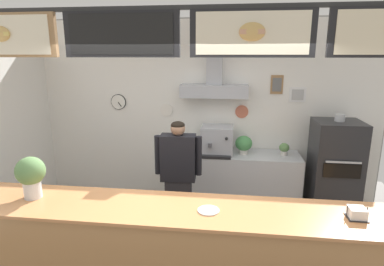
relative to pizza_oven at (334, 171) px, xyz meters
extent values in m
cube|color=gray|center=(-1.95, 0.56, 0.73)|extent=(5.58, 0.12, 2.96)
cube|color=white|center=(-1.95, 0.50, 0.73)|extent=(5.54, 0.01, 2.92)
cylinder|color=black|center=(-3.41, 0.48, 0.88)|extent=(0.26, 0.02, 0.26)
cylinder|color=white|center=(-3.41, 0.47, 0.88)|extent=(0.24, 0.01, 0.24)
cube|color=black|center=(-3.39, 0.46, 0.85)|extent=(0.06, 0.01, 0.08)
cylinder|color=white|center=(-2.59, 0.48, 0.76)|extent=(0.21, 0.02, 0.21)
cylinder|color=#C1664C|center=(-1.36, 0.48, 0.76)|extent=(0.21, 0.02, 0.21)
cube|color=#997047|center=(-0.83, 0.48, 1.20)|extent=(0.19, 0.02, 0.29)
cube|color=slate|center=(-0.83, 0.47, 1.20)|extent=(0.14, 0.01, 0.21)
cube|color=white|center=(-0.51, 0.48, 1.05)|extent=(0.25, 0.02, 0.23)
cube|color=#A9A9A9|center=(-0.51, 0.47, 1.05)|extent=(0.18, 0.01, 0.16)
cube|color=#A3A5AD|center=(-1.80, 0.34, 1.11)|extent=(1.05, 0.33, 0.20)
cube|color=#A3A5AD|center=(-1.80, 0.38, 1.69)|extent=(0.24, 0.24, 0.96)
cube|color=#2D2D2D|center=(-1.95, -1.70, 2.06)|extent=(4.68, 0.04, 0.04)
cube|color=#9E754C|center=(-3.70, -1.73, 1.84)|extent=(1.08, 0.05, 0.41)
cube|color=#F2E5C6|center=(-3.70, -1.76, 1.84)|extent=(0.97, 0.01, 0.36)
ellipsoid|color=#DBAD60|center=(-3.70, -1.77, 1.85)|extent=(0.20, 0.04, 0.14)
cube|color=#E5C666|center=(-3.70, -1.78, 1.85)|extent=(0.19, 0.01, 0.04)
cube|color=black|center=(-2.53, -1.73, 1.84)|extent=(1.08, 0.05, 0.41)
cube|color=black|center=(-2.53, -1.76, 1.84)|extent=(0.97, 0.01, 0.36)
cube|color=black|center=(-1.36, -1.73, 1.84)|extent=(1.08, 0.05, 0.41)
cube|color=#F2E5C6|center=(-1.36, -1.76, 1.84)|extent=(0.97, 0.01, 0.36)
ellipsoid|color=#DBAD60|center=(-1.36, -1.77, 1.85)|extent=(0.23, 0.04, 0.16)
cube|color=tan|center=(-1.36, -1.78, 1.85)|extent=(0.21, 0.01, 0.04)
cube|color=#B77F4C|center=(-1.95, -2.02, -0.24)|extent=(4.49, 0.66, 1.02)
cube|color=#CF8550|center=(-1.95, -2.02, 0.28)|extent=(4.58, 0.70, 0.03)
cube|color=#B7BABF|center=(-1.43, 0.16, -0.30)|extent=(1.96, 0.64, 0.90)
cube|color=#929499|center=(-1.43, 0.16, -0.58)|extent=(1.86, 0.58, 0.02)
cube|color=#232326|center=(0.00, 0.00, 0.00)|extent=(0.66, 0.63, 1.49)
cube|color=black|center=(0.00, -0.33, 0.12)|extent=(0.49, 0.02, 0.20)
cube|color=#B7BABF|center=(0.00, -0.34, 0.25)|extent=(0.46, 0.02, 0.02)
cylinder|color=#B7BABF|center=(0.00, 0.00, 0.79)|extent=(0.14, 0.14, 0.10)
cube|color=#232328|center=(-2.17, -0.89, -0.32)|extent=(0.34, 0.21, 0.85)
cube|color=black|center=(-2.17, -0.89, 0.40)|extent=(0.45, 0.24, 0.59)
cylinder|color=black|center=(-1.91, -0.88, 0.43)|extent=(0.08, 0.08, 0.50)
cylinder|color=black|center=(-2.42, -0.90, 0.43)|extent=(0.08, 0.08, 0.50)
sphere|color=#997056|center=(-2.17, -0.89, 0.78)|extent=(0.18, 0.18, 0.18)
ellipsoid|color=black|center=(-2.17, -0.89, 0.82)|extent=(0.17, 0.17, 0.10)
cube|color=#A3A5AD|center=(-1.73, 0.14, 0.37)|extent=(0.48, 0.43, 0.43)
cylinder|color=#4C4C51|center=(-1.83, -0.10, 0.35)|extent=(0.06, 0.06, 0.06)
cube|color=black|center=(-1.73, -0.11, 0.17)|extent=(0.44, 0.10, 0.04)
sphere|color=black|center=(-1.58, -0.09, 0.46)|extent=(0.04, 0.04, 0.04)
cylinder|color=beige|center=(-1.32, 0.15, 0.20)|extent=(0.14, 0.14, 0.08)
ellipsoid|color=#47894C|center=(-1.32, 0.15, 0.33)|extent=(0.26, 0.26, 0.23)
cylinder|color=beige|center=(-0.71, 0.17, 0.19)|extent=(0.10, 0.10, 0.07)
ellipsoid|color=#5B844C|center=(-0.71, 0.17, 0.28)|extent=(0.15, 0.15, 0.14)
cylinder|color=#4C4C51|center=(-2.17, 0.13, 0.20)|extent=(0.09, 0.09, 0.08)
ellipsoid|color=#2D6638|center=(-2.17, 0.13, 0.30)|extent=(0.17, 0.17, 0.15)
cylinder|color=silver|center=(-3.42, -1.99, 0.39)|extent=(0.17, 0.17, 0.18)
cylinder|color=gray|center=(-3.42, -1.99, 0.33)|extent=(0.15, 0.15, 0.06)
ellipsoid|color=#5B844C|center=(-3.42, -1.99, 0.57)|extent=(0.28, 0.28, 0.28)
cube|color=#262628|center=(-0.43, -2.02, 0.30)|extent=(0.16, 0.16, 0.01)
cylinder|color=#262628|center=(-0.51, -2.02, 0.35)|extent=(0.01, 0.01, 0.11)
cylinder|color=#262628|center=(-0.35, -2.02, 0.35)|extent=(0.01, 0.01, 0.11)
cube|color=white|center=(-0.43, -2.02, 0.35)|extent=(0.14, 0.14, 0.09)
cylinder|color=white|center=(-1.69, -2.05, 0.31)|extent=(0.20, 0.20, 0.01)
camera|label=1|loc=(-1.51, -4.67, 1.67)|focal=30.03mm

